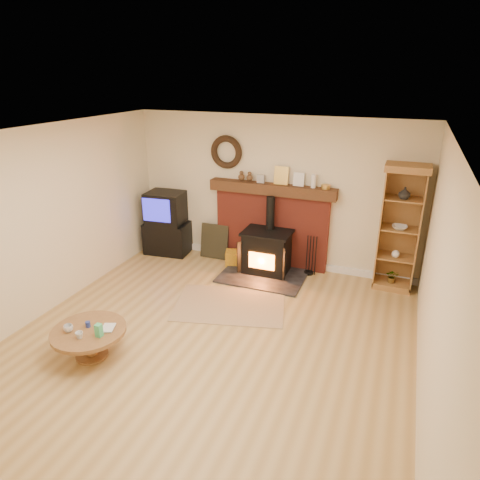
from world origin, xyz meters
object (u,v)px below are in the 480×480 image
at_px(wood_stove, 266,253).
at_px(coffee_table, 89,335).
at_px(tv_unit, 167,224).
at_px(curio_cabinet, 399,228).

bearing_deg(wood_stove, coffee_table, -112.64).
distance_m(tv_unit, curio_cabinet, 4.10).
distance_m(wood_stove, tv_unit, 2.05).
bearing_deg(coffee_table, tv_unit, 103.86).
xyz_separation_m(curio_cabinet, coffee_table, (-3.29, -3.27, -0.69)).
xyz_separation_m(tv_unit, coffee_table, (0.79, -3.18, -0.26)).
bearing_deg(wood_stove, tv_unit, 174.57).
xyz_separation_m(tv_unit, curio_cabinet, (4.08, 0.09, 0.43)).
relative_size(wood_stove, tv_unit, 1.18).
bearing_deg(curio_cabinet, wood_stove, -172.20).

